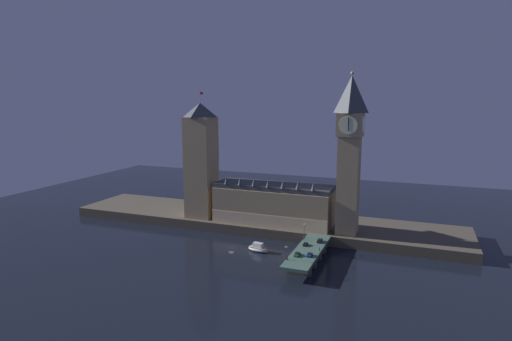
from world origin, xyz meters
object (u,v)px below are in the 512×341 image
car_southbound_trail (320,241)px  pedestrian_far_rail (304,238)px  pedestrian_near_rail (287,258)px  boat_upstream (258,248)px  car_northbound_lead (305,244)px  street_lamp_far (305,229)px  car_northbound_trail (297,254)px  car_southbound_lead (310,255)px  victoria_tower (201,160)px  street_lamp_near (286,251)px  clock_tower (350,150)px  pedestrian_mid_walk (319,249)px

car_southbound_trail → pedestrian_far_rail: 7.49m
pedestrian_near_rail → boat_upstream: size_ratio=0.15×
car_northbound_lead → street_lamp_far: bearing=106.4°
car_northbound_trail → pedestrian_far_rail: bearing=97.0°
car_southbound_lead → car_southbound_trail: size_ratio=0.89×
victoria_tower → street_lamp_near: bearing=-36.9°
clock_tower → car_southbound_trail: bearing=-114.4°
car_northbound_trail → pedestrian_mid_walk: 11.36m
pedestrian_mid_walk → street_lamp_near: (-10.38, -14.56, 2.72)m
car_northbound_trail → car_southbound_trail: bearing=76.3°
clock_tower → pedestrian_near_rail: (-16.46, -46.06, -39.95)m
street_lamp_far → car_northbound_trail: bearing=-83.0°
clock_tower → pedestrian_far_rail: clock_tower is taller
car_northbound_lead → car_northbound_trail: (0.00, -13.59, 0.01)m
victoria_tower → pedestrian_near_rail: (65.20, -48.44, -30.38)m
car_northbound_trail → pedestrian_near_rail: 6.40m
car_southbound_trail → street_lamp_far: street_lamp_far is taller
clock_tower → car_northbound_lead: (-13.97, -26.57, -40.19)m
clock_tower → street_lamp_far: bearing=-135.2°
pedestrian_mid_walk → car_northbound_lead: bearing=145.9°
clock_tower → street_lamp_far: 43.42m
victoria_tower → street_lamp_far: 72.67m
victoria_tower → pedestrian_near_rail: size_ratio=43.06×
clock_tower → victoria_tower: bearing=178.3°
car_northbound_trail → boat_upstream: 26.44m
car_southbound_lead → boat_upstream: (-27.50, 11.73, -4.79)m
car_southbound_trail → pedestrian_mid_walk: size_ratio=2.53×
pedestrian_far_rail → boat_upstream: size_ratio=0.17×
clock_tower → car_northbound_lead: clock_tower is taller
car_northbound_trail → car_southbound_lead: car_southbound_lead is taller
car_southbound_lead → pedestrian_near_rail: 10.38m
car_northbound_lead → pedestrian_far_rail: pedestrian_far_rail is taller
victoria_tower → car_northbound_lead: victoria_tower is taller
car_northbound_trail → pedestrian_near_rail: size_ratio=2.84×
car_northbound_lead → car_southbound_lead: bearing=-67.9°
car_northbound_lead → pedestrian_mid_walk: (7.48, -5.06, 0.37)m
boat_upstream → clock_tower: bearing=36.6°
car_southbound_trail → pedestrian_near_rail: pedestrian_near_rail is taller
street_lamp_near → street_lamp_far: size_ratio=0.83×
victoria_tower → boat_upstream: size_ratio=6.46×
street_lamp_far → car_southbound_trail: bearing=-20.9°
street_lamp_near → street_lamp_far: street_lamp_far is taller
car_southbound_lead → pedestrian_near_rail: bearing=-136.1°
car_southbound_trail → street_lamp_near: 27.74m
car_southbound_lead → street_lamp_near: 11.19m
car_southbound_lead → car_southbound_trail: (0.00, 19.11, 0.08)m
clock_tower → car_southbound_lead: bearing=-103.0°
car_northbound_trail → street_lamp_near: 7.36m
clock_tower → victoria_tower: (-81.66, 2.38, -9.57)m
street_lamp_far → boat_upstream: bearing=-152.1°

